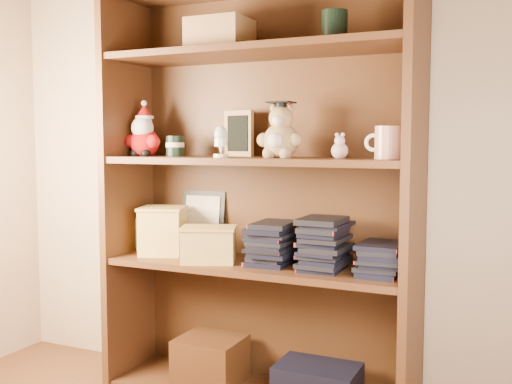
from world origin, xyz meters
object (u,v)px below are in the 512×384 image
at_px(grad_teddy_bear, 280,136).
at_px(teacher_mug, 387,143).
at_px(treats_box, 163,230).
at_px(bookcase, 261,202).

relative_size(grad_teddy_bear, teacher_mug, 1.67).
distance_m(grad_teddy_bear, teacher_mug, 0.39).
height_order(teacher_mug, treats_box, teacher_mug).
distance_m(grad_teddy_bear, treats_box, 0.64).
distance_m(bookcase, grad_teddy_bear, 0.28).
height_order(bookcase, treats_box, bookcase).
height_order(grad_teddy_bear, treats_box, grad_teddy_bear).
height_order(bookcase, teacher_mug, bookcase).
relative_size(bookcase, grad_teddy_bear, 7.59).
xyz_separation_m(teacher_mug, treats_box, (-0.91, -0.00, -0.36)).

